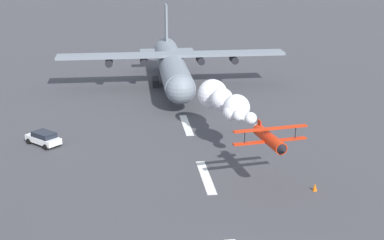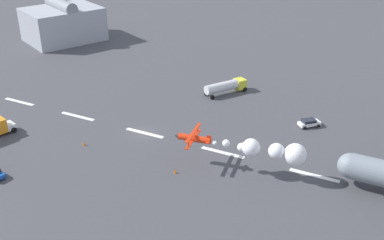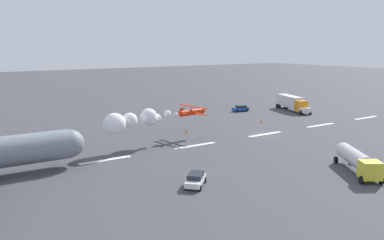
% 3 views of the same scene
% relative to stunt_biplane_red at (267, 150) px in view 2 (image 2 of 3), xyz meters
% --- Properties ---
extents(ground_plane, '(440.00, 440.00, 0.00)m').
position_rel_stunt_biplane_red_xyz_m(ground_plane, '(-24.82, 3.53, -4.71)').
color(ground_plane, '#424247').
rests_on(ground_plane, ground).
extents(runway_stripe_1, '(8.00, 0.90, 0.01)m').
position_rel_stunt_biplane_red_xyz_m(runway_stripe_1, '(-56.68, 3.53, -4.70)').
color(runway_stripe_1, white).
rests_on(runway_stripe_1, ground).
extents(runway_stripe_2, '(8.00, 0.90, 0.01)m').
position_rel_stunt_biplane_red_xyz_m(runway_stripe_2, '(-40.75, 3.53, -4.70)').
color(runway_stripe_2, white).
rests_on(runway_stripe_2, ground).
extents(runway_stripe_3, '(8.00, 0.90, 0.01)m').
position_rel_stunt_biplane_red_xyz_m(runway_stripe_3, '(-24.82, 3.53, -4.70)').
color(runway_stripe_3, white).
rests_on(runway_stripe_3, ground).
extents(runway_stripe_4, '(8.00, 0.90, 0.01)m').
position_rel_stunt_biplane_red_xyz_m(runway_stripe_4, '(-8.90, 3.53, -4.70)').
color(runway_stripe_4, white).
rests_on(runway_stripe_4, ground).
extents(runway_stripe_5, '(8.00, 0.90, 0.01)m').
position_rel_stunt_biplane_red_xyz_m(runway_stripe_5, '(7.03, 3.53, -4.70)').
color(runway_stripe_5, white).
rests_on(runway_stripe_5, ground).
extents(stunt_biplane_red, '(21.17, 7.82, 3.49)m').
position_rel_stunt_biplane_red_xyz_m(stunt_biplane_red, '(0.00, 0.00, 0.00)').
color(stunt_biplane_red, red).
extents(fuel_tanker_truck, '(7.62, 9.78, 2.90)m').
position_rel_stunt_biplane_red_xyz_m(fuel_tanker_truck, '(-18.38, 27.65, -2.95)').
color(fuel_tanker_truck, yellow).
rests_on(fuel_tanker_truck, ground).
extents(airport_staff_sedan, '(4.32, 4.25, 1.52)m').
position_rel_stunt_biplane_red_xyz_m(airport_staff_sedan, '(2.16, 20.03, -3.89)').
color(airport_staff_sedan, white).
rests_on(airport_staff_sedan, ground).
extents(hangar_building, '(24.11, 26.17, 12.48)m').
position_rel_stunt_biplane_red_xyz_m(hangar_building, '(-78.50, 43.77, 0.51)').
color(hangar_building, '#9EA3AD').
rests_on(hangar_building, ground).
extents(traffic_cone_near, '(0.44, 0.44, 0.75)m').
position_rel_stunt_biplane_red_xyz_m(traffic_cone_near, '(-32.10, -5.26, -4.33)').
color(traffic_cone_near, orange).
rests_on(traffic_cone_near, ground).
extents(traffic_cone_far, '(0.44, 0.44, 0.75)m').
position_rel_stunt_biplane_red_xyz_m(traffic_cone_far, '(-13.20, -5.83, -4.33)').
color(traffic_cone_far, orange).
rests_on(traffic_cone_far, ground).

